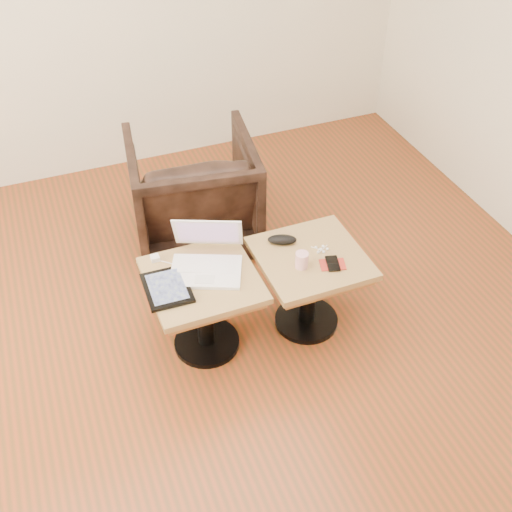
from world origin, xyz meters
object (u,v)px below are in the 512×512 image
object	(u,v)px
side_table_left	(203,295)
side_table_right	(310,273)
laptop	(207,259)
striped_cup	(302,260)
armchair	(193,191)

from	to	relation	value
side_table_left	side_table_right	xyz separation A→B (m)	(0.56, -0.04, 0.00)
laptop	striped_cup	distance (m)	0.47
side_table_left	laptop	xyz separation A→B (m)	(0.05, 0.07, 0.17)
armchair	side_table_right	bearing A→B (deg)	117.37
side_table_left	armchair	xyz separation A→B (m)	(0.23, 0.92, -0.02)
side_table_left	side_table_right	size ratio (longest dim) A/B	1.00
side_table_left	side_table_right	world-z (taller)	same
side_table_left	laptop	size ratio (longest dim) A/B	1.20
side_table_right	armchair	world-z (taller)	armchair
striped_cup	side_table_left	bearing A→B (deg)	168.11
side_table_right	laptop	world-z (taller)	laptop
armchair	laptop	bearing A→B (deg)	86.25
side_table_right	laptop	size ratio (longest dim) A/B	1.19
striped_cup	armchair	size ratio (longest dim) A/B	0.11
side_table_right	striped_cup	world-z (taller)	striped_cup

